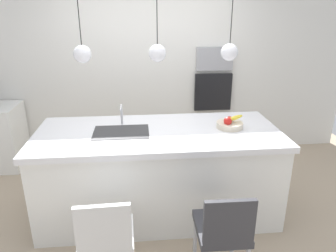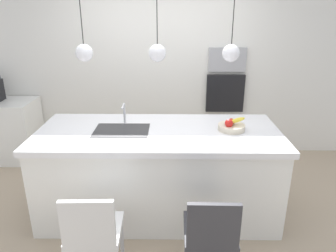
% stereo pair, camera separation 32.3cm
% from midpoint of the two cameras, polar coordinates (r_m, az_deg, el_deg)
% --- Properties ---
extents(floor, '(6.60, 6.60, 0.00)m').
position_cam_midpoint_polar(floor, '(3.70, -4.18, -14.82)').
color(floor, tan).
rests_on(floor, ground).
extents(back_wall, '(6.00, 0.10, 2.60)m').
position_cam_midpoint_polar(back_wall, '(4.75, -5.13, 10.23)').
color(back_wall, silver).
rests_on(back_wall, ground).
extents(kitchen_island, '(2.51, 1.08, 0.95)m').
position_cam_midpoint_polar(kitchen_island, '(3.45, -4.38, -8.30)').
color(kitchen_island, white).
rests_on(kitchen_island, ground).
extents(sink_basin, '(0.56, 0.40, 0.02)m').
position_cam_midpoint_polar(sink_basin, '(3.27, -11.24, -1.22)').
color(sink_basin, '#2D2D30').
rests_on(sink_basin, kitchen_island).
extents(faucet, '(0.02, 0.17, 0.22)m').
position_cam_midpoint_polar(faucet, '(3.42, -11.10, 2.39)').
color(faucet, silver).
rests_on(faucet, kitchen_island).
extents(fruit_bowl, '(0.28, 0.28, 0.15)m').
position_cam_midpoint_polar(fruit_bowl, '(3.34, 8.37, 0.34)').
color(fruit_bowl, beige).
rests_on(fruit_bowl, kitchen_island).
extents(microwave, '(0.54, 0.08, 0.34)m').
position_cam_midpoint_polar(microwave, '(4.76, 6.41, 11.95)').
color(microwave, '#9E9EA3').
rests_on(microwave, back_wall).
extents(oven, '(0.56, 0.08, 0.56)m').
position_cam_midpoint_polar(oven, '(4.86, 6.18, 6.10)').
color(oven, black).
rests_on(oven, back_wall).
extents(chair_near, '(0.43, 0.44, 0.86)m').
position_cam_midpoint_polar(chair_near, '(2.63, -14.77, -18.78)').
color(chair_near, silver).
rests_on(chair_near, ground).
extents(chair_middle, '(0.41, 0.46, 0.86)m').
position_cam_midpoint_polar(chair_middle, '(2.64, 6.28, -18.11)').
color(chair_middle, '#333338').
rests_on(chair_middle, ground).
extents(pendant_light_left, '(0.17, 0.17, 0.77)m').
position_cam_midpoint_polar(pendant_light_left, '(3.13, -18.14, 12.23)').
color(pendant_light_left, silver).
extents(pendant_light_center, '(0.17, 0.17, 0.77)m').
position_cam_midpoint_polar(pendant_light_center, '(3.05, -5.03, 12.96)').
color(pendant_light_center, silver).
extents(pendant_light_right, '(0.17, 0.17, 0.77)m').
position_cam_midpoint_polar(pendant_light_right, '(3.14, 8.06, 13.04)').
color(pendant_light_right, silver).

